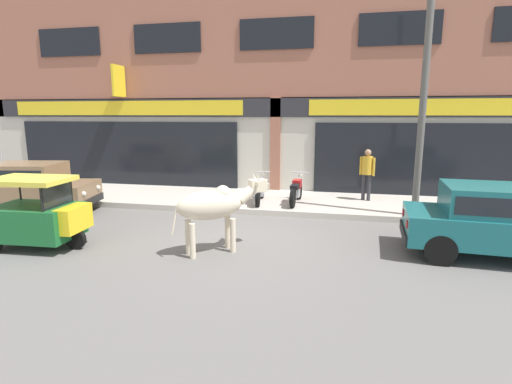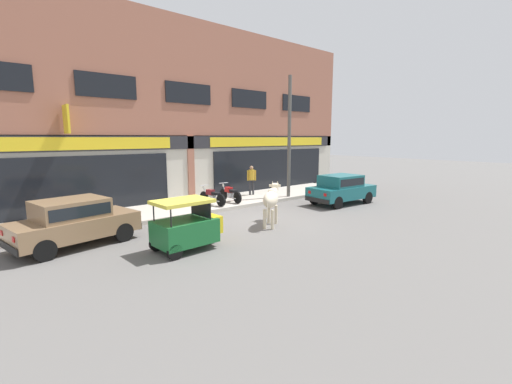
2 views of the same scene
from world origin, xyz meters
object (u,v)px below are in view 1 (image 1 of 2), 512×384
pedestrian (367,169)px  car_0 (498,218)px  car_1 (29,186)px  utility_pole (424,95)px  motorcycle_0 (260,190)px  auto_rickshaw (38,217)px  motorcycle_1 (296,191)px  cow (215,205)px

pedestrian → car_0: bearing=-62.1°
car_1 → utility_pole: (10.73, 1.37, 2.49)m
car_1 → motorcycle_0: 6.70m
auto_rickshaw → pedestrian: bearing=38.2°
auto_rickshaw → utility_pole: utility_pole is taller
motorcycle_1 → utility_pole: (3.27, -0.81, 2.75)m
car_1 → cow: bearing=-18.4°
car_0 → utility_pole: size_ratio=0.59×
cow → auto_rickshaw: cow is taller
cow → car_0: cow is taller
motorcycle_0 → motorcycle_1: (1.11, 0.08, 0.00)m
car_1 → motorcycle_1: (7.46, 2.18, -0.26)m
auto_rickshaw → utility_pole: size_ratio=0.32×
car_0 → utility_pole: (-1.08, 2.60, 2.49)m
motorcycle_0 → motorcycle_1: same height
utility_pole → pedestrian: bearing=125.0°
pedestrian → utility_pole: 2.98m
car_1 → motorcycle_0: car_1 is taller
cow → car_1: (-6.26, 2.08, -0.19)m
car_1 → auto_rickshaw: 3.53m
motorcycle_1 → pedestrian: size_ratio=1.13×
motorcycle_0 → auto_rickshaw: bearing=-130.1°
cow → car_1: size_ratio=0.48×
auto_rickshaw → utility_pole: 9.54m
motorcycle_1 → car_0: bearing=-38.0°
cow → car_1: cow is taller
car_0 → pedestrian: bearing=117.9°
car_0 → car_1: same height
cow → car_0: 5.63m
car_0 → auto_rickshaw: bearing=-172.0°
cow → motorcycle_1: bearing=74.2°
car_0 → motorcycle_1: bearing=142.0°
car_1 → auto_rickshaw: auto_rickshaw is taller
pedestrian → utility_pole: utility_pole is taller
car_1 → motorcycle_0: size_ratio=2.10×
motorcycle_1 → cow: bearing=-105.8°
motorcycle_0 → motorcycle_1: 1.11m
car_0 → auto_rickshaw: size_ratio=1.83×
cow → motorcycle_1: size_ratio=1.00×
pedestrian → motorcycle_1: bearing=-157.3°
auto_rickshaw → pedestrian: pedestrian is taller
utility_pole → motorcycle_1: bearing=166.2°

